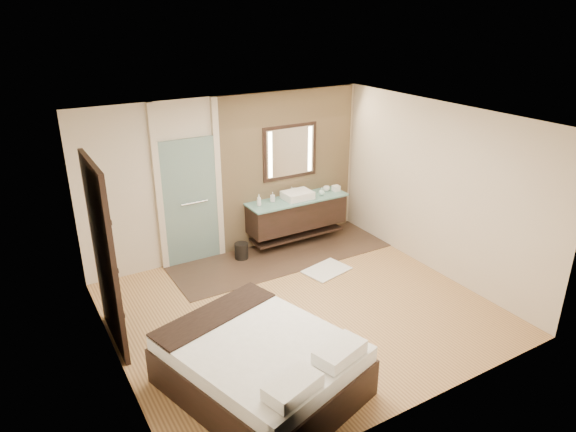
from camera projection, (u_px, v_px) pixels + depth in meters
floor at (301, 309)px, 7.29m from camera, size 5.00×5.00×0.00m
tile_strip at (281, 255)px, 8.85m from camera, size 3.80×1.30×0.01m
stone_wall at (288, 168)px, 9.06m from camera, size 2.60×0.08×2.70m
vanity at (297, 213)px, 9.12m from camera, size 1.85×0.55×0.88m
mirror_unit at (290, 152)px, 8.90m from camera, size 1.06×0.04×0.96m
frosted_door at (190, 197)px, 8.26m from camera, size 1.10×0.12×2.70m
shoji_partition at (104, 256)px, 6.17m from camera, size 0.06×1.20×2.40m
bed at (261, 364)px, 5.66m from camera, size 2.13×2.41×0.78m
bath_mat at (327, 270)px, 8.33m from camera, size 0.81×0.64×0.02m
waste_bin at (242, 251)px, 8.69m from camera, size 0.27×0.27×0.29m
tissue_box at (336, 188)px, 9.35m from camera, size 0.13×0.13×0.10m
soap_bottle_a at (259, 200)px, 8.63m from camera, size 0.10×0.10×0.20m
soap_bottle_b at (273, 197)px, 8.83m from camera, size 0.10×0.10×0.17m
soap_bottle_c at (322, 191)px, 9.14m from camera, size 0.12×0.12×0.14m
cup at (326, 189)px, 9.34m from camera, size 0.15×0.15×0.09m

